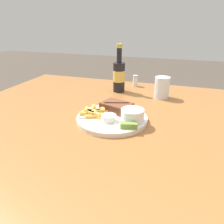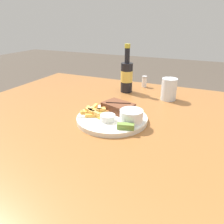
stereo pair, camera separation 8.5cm
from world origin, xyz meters
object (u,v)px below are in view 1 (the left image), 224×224
object	(u,v)px
dinner_plate	(112,119)
dipping_sauce_cup	(110,118)
coleslaw_cup	(132,115)
drinking_glass	(162,88)
salt_shaker	(135,81)
beer_bottle	(119,75)
pickle_spear	(129,126)
fork_utensil	(94,117)
steak_portion	(117,107)

from	to	relation	value
dinner_plate	dipping_sauce_cup	size ratio (longest dim) A/B	4.81
coleslaw_cup	drinking_glass	world-z (taller)	drinking_glass
dipping_sauce_cup	salt_shaker	world-z (taller)	salt_shaker
beer_bottle	salt_shaker	distance (m)	0.16
pickle_spear	drinking_glass	size ratio (longest dim) A/B	0.58
dipping_sauce_cup	pickle_spear	xyz separation A→B (m)	(0.08, -0.04, -0.00)
drinking_glass	salt_shaker	size ratio (longest dim) A/B	1.65
dipping_sauce_cup	salt_shaker	xyz separation A→B (m)	(-0.02, 0.54, 0.00)
dinner_plate	beer_bottle	size ratio (longest dim) A/B	1.09
dinner_plate	pickle_spear	world-z (taller)	pickle_spear
pickle_spear	fork_utensil	world-z (taller)	pickle_spear
drinking_glass	steak_portion	bearing A→B (deg)	-118.54
drinking_glass	salt_shaker	xyz separation A→B (m)	(-0.17, 0.16, -0.02)
dipping_sauce_cup	fork_utensil	distance (m)	0.07
steak_portion	dipping_sauce_cup	distance (m)	0.10
dinner_plate	coleslaw_cup	size ratio (longest dim) A/B	3.21
dinner_plate	steak_portion	bearing A→B (deg)	89.51
dipping_sauce_cup	pickle_spear	distance (m)	0.09
steak_portion	drinking_glass	size ratio (longest dim) A/B	1.30
pickle_spear	salt_shaker	world-z (taller)	salt_shaker
dipping_sauce_cup	fork_utensil	world-z (taller)	dipping_sauce_cup
steak_portion	fork_utensil	world-z (taller)	steak_portion
fork_utensil	beer_bottle	bearing A→B (deg)	67.18
steak_portion	drinking_glass	xyz separation A→B (m)	(0.15, 0.28, 0.02)
beer_bottle	salt_shaker	world-z (taller)	beer_bottle
fork_utensil	beer_bottle	world-z (taller)	beer_bottle
steak_portion	drinking_glass	distance (m)	0.32
drinking_glass	salt_shaker	distance (m)	0.24
steak_portion	beer_bottle	bearing A→B (deg)	104.92
dipping_sauce_cup	salt_shaker	bearing A→B (deg)	92.43
dinner_plate	fork_utensil	distance (m)	0.07
fork_utensil	steak_portion	bearing A→B (deg)	29.15
salt_shaker	beer_bottle	bearing A→B (deg)	-116.10
steak_portion	pickle_spear	world-z (taller)	steak_portion
steak_portion	pickle_spear	xyz separation A→B (m)	(0.09, -0.14, -0.01)
steak_portion	drinking_glass	world-z (taller)	drinking_glass
steak_portion	fork_utensil	size ratio (longest dim) A/B	1.11
steak_portion	fork_utensil	bearing A→B (deg)	-125.55
dipping_sauce_cup	beer_bottle	bearing A→B (deg)	101.77
fork_utensil	salt_shaker	bearing A→B (deg)	59.82
dinner_plate	fork_utensil	bearing A→B (deg)	-154.71
steak_portion	dipping_sauce_cup	xyz separation A→B (m)	(0.00, -0.10, -0.00)
dipping_sauce_cup	drinking_glass	distance (m)	0.41
beer_bottle	drinking_glass	distance (m)	0.24
dipping_sauce_cup	drinking_glass	size ratio (longest dim) A/B	0.54
dinner_plate	beer_bottle	bearing A→B (deg)	102.48
dinner_plate	dipping_sauce_cup	distance (m)	0.05
dinner_plate	salt_shaker	xyz separation A→B (m)	(-0.02, 0.50, 0.02)
salt_shaker	dinner_plate	bearing A→B (deg)	-87.76
pickle_spear	drinking_glass	world-z (taller)	drinking_glass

